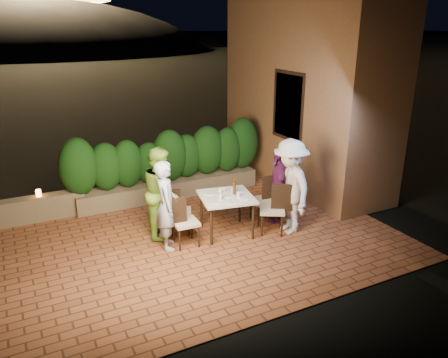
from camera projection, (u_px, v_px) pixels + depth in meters
ground at (204, 241)px, 8.03m from camera, size 400.00×400.00×0.00m
terrace_floor at (193, 233)px, 8.47m from camera, size 7.00×6.00×0.15m
building_wall at (305, 79)px, 10.39m from camera, size 1.60×5.00×5.00m
window_pane at (289, 106)px, 9.80m from camera, size 0.08×1.00×1.40m
window_frame at (289, 106)px, 9.80m from camera, size 0.06×1.15×1.55m
planter at (170, 188)px, 9.97m from camera, size 4.20×0.55×0.40m
hedge at (169, 157)px, 9.72m from camera, size 4.00×0.70×1.10m
parapet at (28, 210)px, 8.68m from camera, size 2.20×0.30×0.50m
hill at (40, 82)px, 60.65m from camera, size 52.00×40.00×22.00m
dining_table at (226, 214)px, 8.18m from camera, size 1.11×1.11×0.75m
plate_nw at (217, 202)px, 7.77m from camera, size 0.20×0.20×0.01m
plate_sw at (210, 193)px, 8.17m from camera, size 0.22×0.22×0.01m
plate_ne at (245, 198)px, 7.96m from camera, size 0.23×0.23×0.01m
plate_se at (239, 191)px, 8.30m from camera, size 0.22×0.22×0.01m
plate_centre at (228, 195)px, 8.06m from camera, size 0.23×0.23×0.01m
plate_front at (232, 202)px, 7.75m from camera, size 0.20×0.20×0.01m
glass_nw at (220, 197)px, 7.86m from camera, size 0.07×0.07×0.11m
glass_sw at (220, 190)px, 8.15m from camera, size 0.07×0.07×0.12m
glass_ne at (238, 194)px, 7.96m from camera, size 0.07×0.07×0.12m
glass_se at (233, 190)px, 8.19m from camera, size 0.06×0.06×0.10m
beer_bottle at (234, 186)px, 8.08m from camera, size 0.06×0.06×0.32m
bowl at (222, 190)px, 8.28m from camera, size 0.21×0.21×0.04m
chair_left_front at (186, 221)px, 7.70m from camera, size 0.45×0.45×0.93m
chair_left_back at (180, 211)px, 8.21m from camera, size 0.52×0.52×0.86m
chair_right_front at (272, 209)px, 8.16m from camera, size 0.62×0.62×0.98m
chair_right_back at (263, 199)px, 8.63m from camera, size 0.48×0.48×0.94m
diner_blue at (167, 205)px, 7.52m from camera, size 0.52×0.66×1.60m
diner_green at (162, 192)px, 7.98m from camera, size 0.90×1.01×1.70m
diner_white at (290, 187)px, 8.08m from camera, size 0.81×1.24×1.80m
diner_purple at (278, 185)px, 8.59m from camera, size 0.74×0.95×1.50m
parapet_lamp at (38, 193)px, 8.68m from camera, size 0.10×0.10×0.14m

